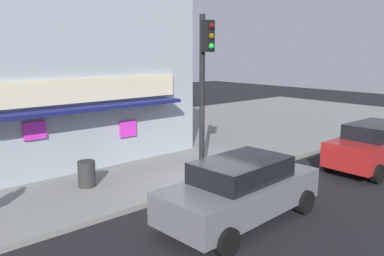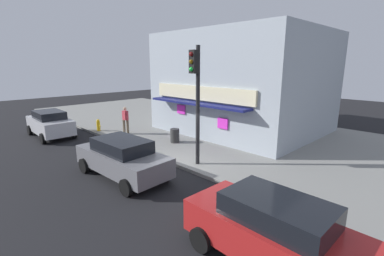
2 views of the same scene
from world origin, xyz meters
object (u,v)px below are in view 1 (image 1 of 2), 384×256
object	(u,v)px
traffic_light	(204,75)
parked_car_grey	(241,189)
parked_car_red	(374,145)
trash_can	(87,174)

from	to	relation	value
traffic_light	parked_car_grey	distance (m)	4.16
traffic_light	parked_car_red	world-z (taller)	traffic_light
traffic_light	parked_car_grey	xyz separation A→B (m)	(-1.43, -2.88, -2.64)
parked_car_grey	traffic_light	bearing A→B (deg)	63.56
parked_car_red	trash_can	bearing A→B (deg)	151.97
parked_car_red	traffic_light	bearing A→B (deg)	150.97
traffic_light	trash_can	size ratio (longest dim) A/B	6.52
parked_car_red	parked_car_grey	bearing A→B (deg)	178.15
trash_can	parked_car_grey	distance (m)	4.93
parked_car_grey	parked_car_red	bearing A→B (deg)	-1.85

